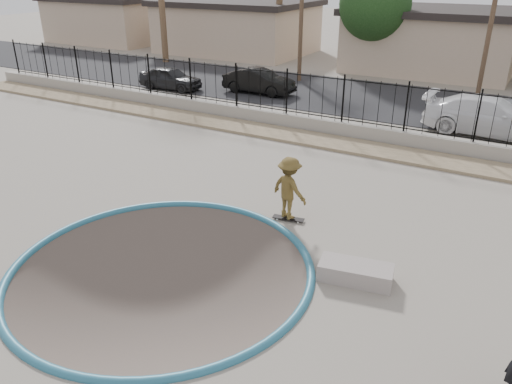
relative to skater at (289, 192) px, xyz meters
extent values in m
cube|color=gray|center=(-1.44, 9.39, -1.97)|extent=(120.00, 120.00, 2.20)
torus|color=#26657E|center=(-1.44, -3.61, -0.87)|extent=(7.04, 7.04, 0.20)
cube|color=#9D8866|center=(-1.44, 6.59, -0.81)|extent=(42.00, 1.60, 0.11)
cube|color=gray|center=(-1.44, 7.69, -0.57)|extent=(42.00, 0.45, 0.60)
cube|color=black|center=(-1.44, 7.69, -0.15)|extent=(40.00, 0.04, 0.03)
cube|color=black|center=(-1.44, 7.69, 1.43)|extent=(40.00, 0.04, 0.04)
cube|color=black|center=(-1.44, 14.39, -0.85)|extent=(90.00, 8.00, 0.04)
cube|color=tan|center=(-29.44, 23.89, 0.88)|extent=(10.00, 8.00, 3.50)
cube|color=tan|center=(-16.44, 23.89, 0.88)|extent=(11.00, 8.00, 3.50)
cube|color=black|center=(-16.44, 23.89, 2.83)|extent=(11.60, 8.60, 0.40)
cube|color=tan|center=(-1.44, 23.89, 0.88)|extent=(10.00, 8.00, 3.50)
cube|color=black|center=(-1.44, 23.89, 2.83)|extent=(10.60, 8.60, 0.40)
cylinder|color=#473323|center=(-7.44, 16.39, 3.63)|extent=(0.24, 0.24, 9.00)
cylinder|color=#473323|center=(2.56, 16.39, 3.88)|extent=(0.24, 0.24, 9.50)
cylinder|color=#473323|center=(-4.44, 20.39, 0.63)|extent=(0.34, 0.34, 3.00)
sphere|color=#143311|center=(-4.44, 20.39, 3.33)|extent=(4.32, 4.32, 4.32)
imported|color=olive|center=(0.00, 0.00, 0.00)|extent=(1.26, 0.94, 1.73)
cube|color=black|center=(0.00, 0.00, -0.80)|extent=(0.90, 0.38, 0.02)
cylinder|color=silver|center=(-0.27, -0.14, -0.84)|extent=(0.06, 0.04, 0.06)
cylinder|color=silver|center=(-0.30, 0.02, -0.84)|extent=(0.06, 0.04, 0.06)
cylinder|color=silver|center=(0.30, -0.02, -0.84)|extent=(0.06, 0.04, 0.06)
cylinder|color=silver|center=(0.27, 0.14, -0.84)|extent=(0.06, 0.04, 0.06)
cube|color=gray|center=(2.56, -1.82, -0.67)|extent=(1.70, 0.98, 0.40)
imported|color=black|center=(-12.69, 10.79, -0.22)|extent=(3.67, 1.66, 1.22)
imported|color=black|center=(-7.94, 12.39, -0.18)|extent=(3.92, 1.37, 1.29)
imported|color=white|center=(3.74, 10.79, -0.07)|extent=(5.27, 2.21, 1.52)
camera|label=1|loc=(5.26, -10.95, 5.52)|focal=35.00mm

